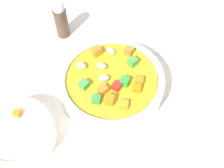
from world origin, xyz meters
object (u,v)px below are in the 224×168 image
object	(u,v)px
soup_bowl_main	(112,83)
pepper_shaker	(61,20)
side_bowl_small	(18,134)
spoon	(129,41)

from	to	relation	value
soup_bowl_main	pepper_shaker	bearing A→B (deg)	154.93
side_bowl_small	pepper_shaker	xyz separation A→B (cm)	(-8.31, 25.79, 2.32)
soup_bowl_main	side_bowl_small	bearing A→B (deg)	-118.80
soup_bowl_main	spoon	world-z (taller)	soup_bowl_main
soup_bowl_main	spoon	xyz separation A→B (cm)	(-3.12, 13.88, -2.52)
soup_bowl_main	pepper_shaker	xyz separation A→B (cm)	(-17.89, 8.37, 1.83)
soup_bowl_main	spoon	distance (cm)	14.45
side_bowl_small	spoon	bearing A→B (deg)	78.35
soup_bowl_main	spoon	size ratio (longest dim) A/B	0.88
spoon	side_bowl_small	distance (cm)	32.02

